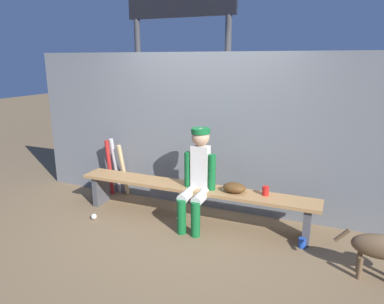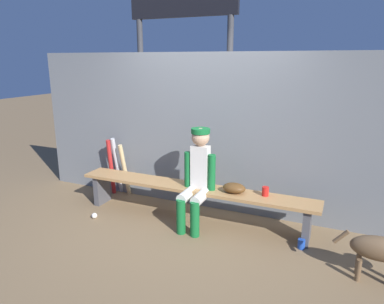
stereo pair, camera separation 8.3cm
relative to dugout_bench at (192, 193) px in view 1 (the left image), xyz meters
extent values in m
plane|color=brown|center=(0.00, 0.00, -0.38)|extent=(30.00, 30.00, 0.00)
cube|color=slate|center=(0.00, 0.49, 0.69)|extent=(5.40, 0.03, 2.13)
cube|color=#AD7F4C|center=(0.00, 0.00, 0.07)|extent=(3.15, 0.36, 0.04)
cube|color=#4C4C51|center=(-1.43, 0.00, -0.16)|extent=(0.08, 0.29, 0.43)
cube|color=#4C4C51|center=(1.43, 0.00, -0.16)|extent=(0.08, 0.29, 0.43)
cube|color=silver|center=(0.11, 0.00, 0.36)|extent=(0.22, 0.13, 0.54)
sphere|color=tan|center=(0.11, 0.00, 0.74)|extent=(0.22, 0.22, 0.22)
cylinder|color=#14662D|center=(0.11, 0.00, 0.82)|extent=(0.23, 0.23, 0.06)
cylinder|color=silver|center=(0.02, -0.19, 0.05)|extent=(0.13, 0.38, 0.13)
cylinder|color=#14662D|center=(0.02, -0.38, -0.16)|extent=(0.11, 0.11, 0.43)
cylinder|color=#14662D|center=(-0.05, -0.02, 0.31)|extent=(0.09, 0.09, 0.46)
cylinder|color=silver|center=(0.20, -0.19, 0.05)|extent=(0.13, 0.38, 0.13)
cylinder|color=#14662D|center=(0.20, -0.38, -0.16)|extent=(0.11, 0.11, 0.43)
cylinder|color=#14662D|center=(0.27, -0.02, 0.31)|extent=(0.09, 0.09, 0.46)
ellipsoid|color=#593819|center=(0.56, 0.00, 0.15)|extent=(0.28, 0.20, 0.12)
cylinder|color=tan|center=(-1.27, 0.37, 0.03)|extent=(0.08, 0.23, 0.82)
cylinder|color=#B7B7BC|center=(-1.43, 0.40, 0.07)|extent=(0.07, 0.24, 0.90)
cylinder|color=#B22323|center=(-1.50, 0.34, 0.06)|extent=(0.09, 0.17, 0.87)
sphere|color=white|center=(-1.20, -0.47, -0.34)|extent=(0.07, 0.07, 0.07)
cylinder|color=#1E47AD|center=(1.40, -0.17, -0.32)|extent=(0.08, 0.08, 0.11)
cylinder|color=red|center=(0.92, 0.05, 0.15)|extent=(0.08, 0.08, 0.11)
cylinder|color=#3F3F42|center=(-1.67, 1.58, 0.96)|extent=(0.10, 0.10, 2.68)
cylinder|color=#3F3F42|center=(-0.05, 1.58, 0.96)|extent=(0.10, 0.10, 2.68)
ellipsoid|color=brown|center=(2.12, -0.50, -0.04)|extent=(0.52, 0.20, 0.24)
cylinder|color=brown|center=(1.78, -0.50, 0.01)|extent=(0.15, 0.04, 0.16)
cylinder|color=brown|center=(1.96, -0.44, -0.27)|extent=(0.05, 0.05, 0.22)
cylinder|color=brown|center=(1.96, -0.56, -0.27)|extent=(0.05, 0.05, 0.22)
camera|label=1|loc=(1.62, -3.89, 1.65)|focal=32.90mm
camera|label=2|loc=(1.70, -3.85, 1.65)|focal=32.90mm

